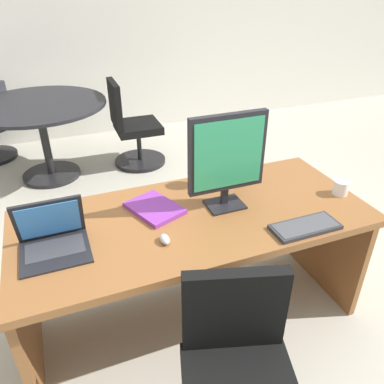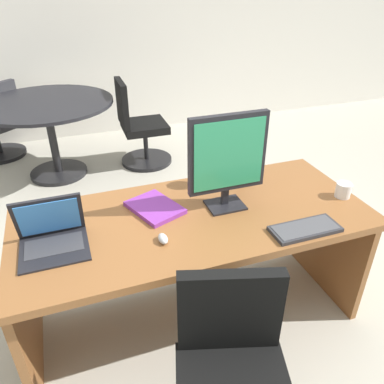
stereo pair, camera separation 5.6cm
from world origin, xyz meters
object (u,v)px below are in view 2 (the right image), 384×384
(laptop, at_px, (51,230))
(coffee_mug, at_px, (344,190))
(monitor, at_px, (228,157))
(meeting_chair_far, at_px, (139,131))
(mouse, at_px, (163,239))
(meeting_table, at_px, (49,120))
(keyboard, at_px, (305,229))
(desk_lamp, at_px, (246,140))
(desk, at_px, (192,240))
(book, at_px, (155,207))

(laptop, xyz_separation_m, coffee_mug, (1.57, -0.10, -0.03))
(monitor, height_order, meeting_chair_far, monitor)
(mouse, distance_m, meeting_table, 2.50)
(meeting_chair_far, bearing_deg, keyboard, -83.69)
(keyboard, xyz_separation_m, meeting_chair_far, (-0.29, 2.59, -0.39))
(desk_lamp, bearing_deg, desk, -155.65)
(monitor, xyz_separation_m, keyboard, (0.28, -0.34, -0.29))
(monitor, height_order, mouse, monitor)
(desk, relative_size, meeting_table, 1.46)
(mouse, height_order, meeting_chair_far, meeting_chair_far)
(laptop, height_order, desk_lamp, desk_lamp)
(desk, distance_m, desk_lamp, 0.65)
(laptop, height_order, coffee_mug, laptop)
(laptop, height_order, book, laptop)
(laptop, bearing_deg, meeting_chair_far, 68.56)
(keyboard, bearing_deg, laptop, 165.28)
(desk_lamp, height_order, book, desk_lamp)
(mouse, bearing_deg, keyboard, -12.37)
(book, bearing_deg, keyboard, -33.91)
(keyboard, height_order, meeting_chair_far, meeting_chair_far)
(book, height_order, coffee_mug, coffee_mug)
(keyboard, xyz_separation_m, desk_lamp, (-0.08, 0.54, 0.28))
(monitor, distance_m, laptop, 0.93)
(keyboard, bearing_deg, mouse, 167.63)
(desk, relative_size, meeting_chair_far, 2.04)
(laptop, xyz_separation_m, book, (0.53, 0.13, -0.06))
(keyboard, bearing_deg, desk, 142.39)
(monitor, relative_size, keyboard, 1.49)
(monitor, height_order, coffee_mug, monitor)
(keyboard, bearing_deg, monitor, 129.23)
(meeting_chair_far, bearing_deg, desk, -94.74)
(monitor, xyz_separation_m, laptop, (-0.90, -0.03, -0.22))
(coffee_mug, bearing_deg, keyboard, -151.42)
(desk, xyz_separation_m, meeting_table, (-0.70, 2.24, 0.04))
(monitor, bearing_deg, keyboard, -50.77)
(keyboard, bearing_deg, coffee_mug, 28.58)
(desk, distance_m, meeting_table, 2.35)
(monitor, height_order, desk_lamp, monitor)
(desk_lamp, distance_m, meeting_table, 2.37)
(meeting_chair_far, bearing_deg, book, -99.74)
(keyboard, distance_m, meeting_table, 2.86)
(desk, relative_size, mouse, 23.71)
(coffee_mug, distance_m, meeting_chair_far, 2.50)
(desk, relative_size, desk_lamp, 4.77)
(monitor, bearing_deg, desk, 174.34)
(desk, bearing_deg, laptop, -175.78)
(desk, distance_m, book, 0.29)
(monitor, height_order, keyboard, monitor)
(monitor, height_order, laptop, monitor)
(laptop, relative_size, book, 0.88)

